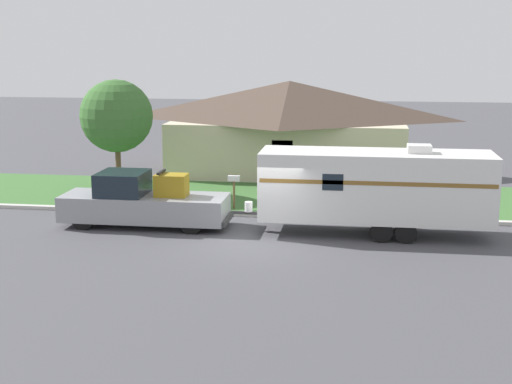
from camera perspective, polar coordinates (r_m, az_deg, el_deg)
name	(u,v)px	position (r m, az deg, el deg)	size (l,w,h in m)	color
ground_plane	(264,244)	(24.03, 0.64, -4.15)	(120.00, 120.00, 0.00)	#47474C
curb_strip	(277,215)	(27.61, 1.66, -1.88)	(80.00, 0.30, 0.14)	beige
lawn_strip	(286,197)	(31.16, 2.42, -0.39)	(80.00, 7.00, 0.03)	#3D6B33
house_across_street	(289,125)	(37.03, 2.68, 5.38)	(12.62, 7.39, 4.70)	beige
pickup_truck	(143,203)	(26.45, -9.06, -0.84)	(6.19, 1.97, 2.08)	black
travel_trailer	(376,186)	(25.12, 9.54, 0.49)	(9.04, 2.27, 3.22)	black
mailbox	(234,184)	(28.68, -1.78, 0.68)	(0.48, 0.20, 1.39)	brown
tree_in_yard	(116,116)	(32.02, -11.11, 5.97)	(3.19, 3.19, 5.06)	brown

